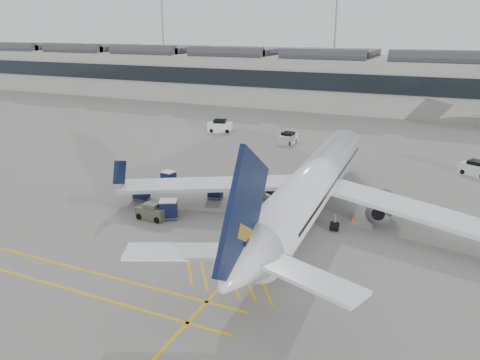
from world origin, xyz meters
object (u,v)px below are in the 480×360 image
at_px(airliner_main, 312,186).
at_px(ramp_agent_a, 255,195).
at_px(ramp_agent_b, 219,190).
at_px(baggage_cart_a, 215,190).
at_px(pushback_tug, 153,212).
at_px(belt_loader, 268,200).

relative_size(airliner_main, ramp_agent_a, 24.40).
xyz_separation_m(airliner_main, ramp_agent_b, (-10.31, 1.43, -2.43)).
height_order(baggage_cart_a, ramp_agent_b, ramp_agent_b).
bearing_deg(ramp_agent_a, baggage_cart_a, 164.91).
height_order(airliner_main, ramp_agent_b, airliner_main).
distance_m(baggage_cart_a, ramp_agent_b, 0.42).
distance_m(ramp_agent_b, pushback_tug, 8.18).
distance_m(baggage_cart_a, ramp_agent_a, 4.36).
relative_size(belt_loader, ramp_agent_a, 2.53).
relative_size(airliner_main, belt_loader, 9.64).
relative_size(ramp_agent_a, ramp_agent_b, 1.01).
distance_m(belt_loader, baggage_cart_a, 5.81).
height_order(belt_loader, ramp_agent_a, belt_loader).
distance_m(baggage_cart_a, pushback_tug, 7.87).
bearing_deg(ramp_agent_b, pushback_tug, 28.07).
bearing_deg(belt_loader, pushback_tug, -142.74).
bearing_deg(pushback_tug, airliner_main, 25.42).
xyz_separation_m(ramp_agent_a, ramp_agent_b, (-3.95, -0.28, -0.01)).
relative_size(baggage_cart_a, ramp_agent_a, 0.96).
xyz_separation_m(belt_loader, ramp_agent_b, (-5.39, -0.34, 0.34)).
height_order(belt_loader, baggage_cart_a, belt_loader).
bearing_deg(pushback_tug, belt_loader, 43.52).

